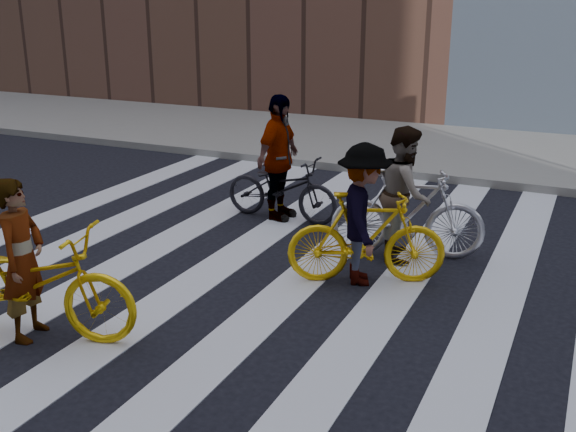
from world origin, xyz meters
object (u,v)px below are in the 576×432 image
Objects in this scene: bike_yellow_left at (29,283)px; rider_right at (363,215)px; rider_rear at (278,158)px; bike_dark_rear at (282,188)px; rider_left at (22,260)px; bike_yellow_right at (367,238)px; rider_mid at (405,193)px; bike_silver_mid at (408,213)px.

bike_yellow_left is 3.62m from rider_right.
bike_yellow_left is 1.15× the size of rider_rear.
rider_left reaches higher than bike_dark_rear.
rider_right is at bearing -129.53° from rider_rear.
bike_dark_rear is at bearing 24.54° from bike_yellow_right.
bike_dark_rear is 4.43m from rider_left.
bike_dark_rear is 0.97× the size of rider_rear.
bike_yellow_left is 4.41m from bike_dark_rear.
rider_mid reaches higher than bike_yellow_right.
rider_right is at bearing 150.15° from bike_silver_mid.
bike_silver_mid is 1.06× the size of bike_dark_rear.
rider_rear is at bearing 55.96° from bike_silver_mid.
bike_silver_mid is at bearing -105.44° from rider_mid.
bike_yellow_left is 1.18× the size of bike_dark_rear.
rider_mid is at bearing -35.00° from rider_right.
bike_yellow_right is 0.28m from rider_right.
bike_yellow_left is at bearing 128.29° from rider_mid.
rider_right is (-0.21, -1.00, -0.02)m from rider_mid.
bike_yellow_left is 1.34× the size of rider_left.
rider_mid is 0.91× the size of rider_rear.
rider_right is at bearing -130.29° from bike_dark_rear.
rider_rear is (0.61, 4.37, 0.13)m from rider_left.
bike_dark_rear is at bearing -24.14° from rider_left.
bike_silver_mid reaches higher than bike_dark_rear.
bike_yellow_right is 1.05m from rider_mid.
bike_yellow_left is 4.52m from rider_mid.
rider_rear is (-0.05, 0.00, 0.46)m from bike_dark_rear.
bike_yellow_right is 1.14× the size of rider_left.
bike_silver_mid is 2.31m from rider_rear.
bike_yellow_right is at bearing -129.53° from bike_dark_rear.
bike_silver_mid is 2.24m from bike_dark_rear.
bike_silver_mid is 1.02m from bike_yellow_right.
bike_yellow_left is at bearing 113.11° from bike_yellow_right.
bike_yellow_left reaches higher than bike_yellow_right.
bike_yellow_left is 0.24m from rider_left.
bike_silver_mid is at bearing -106.39° from bike_dark_rear.
bike_silver_mid is 1.21× the size of rider_left.
rider_mid reaches higher than rider_right.
bike_yellow_right is at bearing -113.32° from rider_right.
rider_rear reaches higher than rider_left.
bike_yellow_right is at bearing -59.19° from bike_yellow_left.
bike_dark_rear is 1.08× the size of rider_mid.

